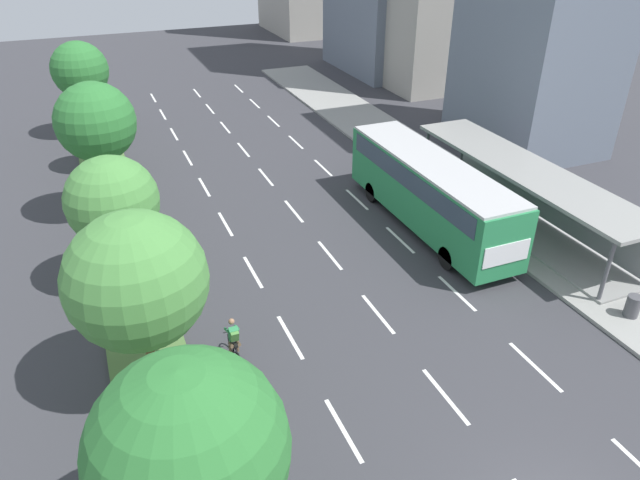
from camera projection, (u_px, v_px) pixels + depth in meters
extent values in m
cube|color=#4C7038|center=(118.00, 227.00, 27.39)|extent=(2.60, 52.00, 0.12)
cube|color=gray|center=(436.00, 171.00, 33.20)|extent=(4.50, 52.00, 0.15)
cube|color=white|center=(343.00, 430.00, 16.91)|extent=(0.14, 2.55, 0.01)
cube|color=white|center=(290.00, 337.00, 20.55)|extent=(0.14, 2.55, 0.01)
cube|color=white|center=(253.00, 272.00, 24.18)|extent=(0.14, 2.55, 0.01)
cube|color=white|center=(225.00, 224.00, 27.82)|extent=(0.14, 2.55, 0.01)
cube|color=white|center=(204.00, 187.00, 31.46)|extent=(0.14, 2.55, 0.01)
cube|color=white|center=(188.00, 158.00, 35.09)|extent=(0.14, 2.55, 0.01)
cube|color=white|center=(174.00, 134.00, 38.73)|extent=(0.14, 2.55, 0.01)
cube|color=white|center=(163.00, 114.00, 42.36)|extent=(0.14, 2.55, 0.01)
cube|color=white|center=(153.00, 98.00, 46.00)|extent=(0.14, 2.55, 0.01)
cube|color=white|center=(445.00, 396.00, 18.07)|extent=(0.14, 2.55, 0.01)
cube|color=white|center=(378.00, 314.00, 21.71)|extent=(0.14, 2.55, 0.01)
cube|color=white|center=(330.00, 255.00, 25.34)|extent=(0.14, 2.55, 0.01)
cube|color=white|center=(294.00, 211.00, 28.98)|extent=(0.14, 2.55, 0.01)
cube|color=white|center=(266.00, 177.00, 32.61)|extent=(0.14, 2.55, 0.01)
cube|color=white|center=(243.00, 150.00, 36.25)|extent=(0.14, 2.55, 0.01)
cube|color=white|center=(225.00, 127.00, 39.89)|extent=(0.14, 2.55, 0.01)
cube|color=white|center=(210.00, 109.00, 43.52)|extent=(0.14, 2.55, 0.01)
cube|color=white|center=(197.00, 93.00, 47.16)|extent=(0.14, 2.55, 0.01)
cube|color=white|center=(535.00, 366.00, 19.23)|extent=(0.14, 2.55, 0.01)
cube|color=white|center=(457.00, 293.00, 22.87)|extent=(0.14, 2.55, 0.01)
cube|color=white|center=(400.00, 240.00, 26.50)|extent=(0.14, 2.55, 0.01)
cube|color=white|center=(357.00, 199.00, 30.14)|extent=(0.14, 2.55, 0.01)
cube|color=white|center=(323.00, 168.00, 33.77)|extent=(0.14, 2.55, 0.01)
cube|color=white|center=(296.00, 142.00, 37.41)|extent=(0.14, 2.55, 0.01)
cube|color=white|center=(273.00, 121.00, 41.04)|extent=(0.14, 2.55, 0.01)
cube|color=white|center=(255.00, 103.00, 44.68)|extent=(0.14, 2.55, 0.01)
cube|color=white|center=(239.00, 89.00, 48.32)|extent=(0.14, 2.55, 0.01)
cube|color=gray|center=(515.00, 222.00, 27.59)|extent=(2.60, 13.15, 0.10)
cylinder|color=#56565B|center=(607.00, 270.00, 21.47)|extent=(0.16, 0.16, 2.60)
cylinder|color=#56565B|center=(426.00, 153.00, 31.58)|extent=(0.16, 0.16, 2.60)
cylinder|color=#56565B|center=(463.00, 147.00, 32.36)|extent=(0.16, 0.16, 2.60)
cube|color=gray|center=(542.00, 192.00, 27.33)|extent=(0.10, 12.50, 2.34)
cube|color=gray|center=(526.00, 169.00, 26.22)|extent=(2.90, 13.55, 0.16)
cube|color=#28844C|center=(429.00, 191.00, 26.67)|extent=(2.50, 11.20, 2.80)
cube|color=#2D3D4C|center=(431.00, 174.00, 26.25)|extent=(2.54, 10.30, 0.90)
cube|color=#B7B7B7|center=(432.00, 162.00, 25.94)|extent=(2.45, 10.98, 0.12)
cube|color=#2D3D4C|center=(374.00, 144.00, 30.99)|extent=(2.25, 0.06, 1.54)
cube|color=white|center=(507.00, 254.00, 22.28)|extent=(2.12, 0.04, 0.90)
cylinder|color=black|center=(372.00, 192.00, 29.76)|extent=(0.30, 1.00, 1.00)
cylinder|color=black|center=(410.00, 185.00, 30.49)|extent=(0.30, 1.00, 1.00)
cylinder|color=black|center=(448.00, 258.00, 24.21)|extent=(0.30, 1.00, 1.00)
cylinder|color=black|center=(491.00, 247.00, 24.94)|extent=(0.30, 1.00, 1.00)
torus|color=black|center=(231.00, 343.00, 19.71)|extent=(0.06, 0.72, 0.72)
torus|color=black|center=(240.00, 363.00, 18.83)|extent=(0.06, 0.72, 0.72)
cylinder|color=black|center=(234.00, 347.00, 19.13)|extent=(0.05, 0.94, 0.05)
cylinder|color=black|center=(236.00, 353.00, 19.14)|extent=(0.05, 0.57, 0.42)
cylinder|color=black|center=(236.00, 350.00, 18.96)|extent=(0.04, 0.04, 0.40)
cube|color=black|center=(236.00, 345.00, 18.86)|extent=(0.12, 0.24, 0.06)
cylinder|color=black|center=(230.00, 331.00, 19.40)|extent=(0.46, 0.04, 0.04)
cube|color=#2D844C|center=(233.00, 334.00, 18.84)|extent=(0.30, 0.36, 0.59)
cube|color=#4C893D|center=(235.00, 336.00, 18.70)|extent=(0.26, 0.26, 0.42)
sphere|color=#9E7051|center=(231.00, 321.00, 18.73)|extent=(0.20, 0.20, 0.20)
cylinder|color=brown|center=(231.00, 345.00, 18.98)|extent=(0.12, 0.42, 0.25)
cylinder|color=brown|center=(230.00, 348.00, 19.24)|extent=(0.10, 0.17, 0.41)
cylinder|color=brown|center=(238.00, 343.00, 19.06)|extent=(0.12, 0.42, 0.25)
cylinder|color=brown|center=(237.00, 346.00, 19.32)|extent=(0.10, 0.17, 0.41)
cylinder|color=#2D844C|center=(226.00, 330.00, 18.93)|extent=(0.09, 0.47, 0.28)
cylinder|color=#2D844C|center=(237.00, 327.00, 19.05)|extent=(0.09, 0.47, 0.28)
sphere|color=#2D7533|center=(189.00, 449.00, 11.53)|extent=(4.12, 4.12, 4.12)
cylinder|color=brown|center=(151.00, 355.00, 17.78)|extent=(0.28, 0.28, 2.40)
sphere|color=#4C8E42|center=(137.00, 281.00, 16.40)|extent=(4.10, 4.10, 4.10)
cylinder|color=brown|center=(123.00, 257.00, 22.77)|extent=(0.28, 0.28, 2.30)
sphere|color=#4C8E42|center=(112.00, 201.00, 21.55)|extent=(3.47, 3.47, 3.47)
cylinder|color=brown|center=(108.00, 183.00, 27.55)|extent=(0.28, 0.28, 3.36)
sphere|color=#2D7533|center=(95.00, 122.00, 26.03)|extent=(3.59, 3.59, 3.59)
cylinder|color=brown|center=(105.00, 150.00, 32.94)|extent=(0.28, 0.28, 2.20)
sphere|color=#4C8E42|center=(97.00, 112.00, 31.85)|extent=(2.90, 2.90, 2.90)
cylinder|color=brown|center=(89.00, 113.00, 37.65)|extent=(0.28, 0.28, 2.90)
sphere|color=#2D7533|center=(80.00, 70.00, 36.27)|extent=(3.50, 3.50, 3.50)
cylinder|color=#4C4C51|center=(633.00, 306.00, 21.16)|extent=(0.52, 0.52, 0.85)
cube|color=slate|center=(544.00, 14.00, 33.18)|extent=(6.60, 8.39, 15.72)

